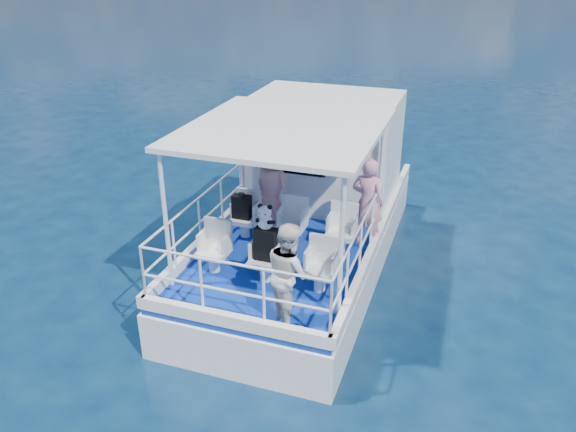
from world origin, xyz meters
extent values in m
plane|color=#071D3A|center=(0.00, 0.00, 0.00)|extent=(2000.00, 2000.00, 0.00)
cube|color=white|center=(0.00, 1.00, 0.00)|extent=(3.00, 7.00, 1.60)
cube|color=navy|center=(0.00, 1.00, 0.85)|extent=(2.90, 6.90, 0.10)
cube|color=white|center=(0.00, 2.30, 2.00)|extent=(2.85, 2.00, 2.20)
cube|color=white|center=(0.00, -0.20, 3.14)|extent=(3.00, 3.20, 0.08)
cylinder|color=white|center=(-1.35, -1.70, 2.00)|extent=(0.07, 0.07, 2.20)
cylinder|color=white|center=(1.35, -1.70, 2.00)|extent=(0.07, 0.07, 2.20)
cylinder|color=white|center=(-1.35, 1.20, 2.00)|extent=(0.07, 0.07, 2.20)
cylinder|color=white|center=(1.35, 1.20, 2.00)|extent=(0.07, 0.07, 2.20)
cube|color=white|center=(-0.90, 0.20, 1.09)|extent=(0.48, 0.46, 0.38)
cube|color=white|center=(0.00, 0.20, 1.09)|extent=(0.48, 0.46, 0.38)
cube|color=white|center=(0.90, 0.20, 1.09)|extent=(0.48, 0.46, 0.38)
cube|color=white|center=(-0.90, -1.10, 1.09)|extent=(0.48, 0.46, 0.38)
cube|color=white|center=(0.00, -1.10, 1.09)|extent=(0.48, 0.46, 0.38)
cube|color=white|center=(0.90, -1.10, 1.09)|extent=(0.48, 0.46, 0.38)
imported|color=#D58E8A|center=(-0.54, 0.67, 1.72)|extent=(0.74, 0.65, 1.64)
imported|color=pink|center=(1.25, 0.64, 1.71)|extent=(0.63, 0.46, 1.62)
imported|color=silver|center=(0.69, -1.95, 1.66)|extent=(0.91, 0.93, 1.51)
cube|color=black|center=(-0.93, 0.17, 1.50)|extent=(0.33, 0.19, 0.43)
cube|color=black|center=(0.01, -1.08, 1.54)|extent=(0.35, 0.20, 0.53)
cube|color=black|center=(-0.93, 0.15, 1.75)|extent=(0.10, 0.06, 0.06)
camera|label=1|loc=(2.83, -8.23, 5.71)|focal=35.00mm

